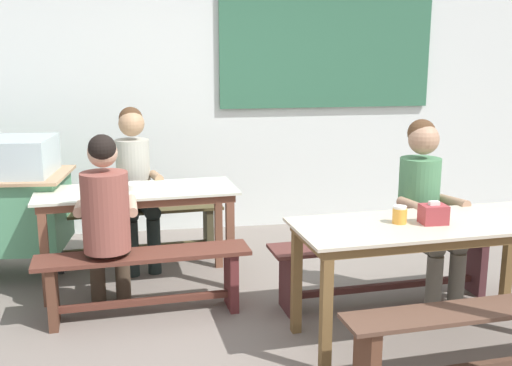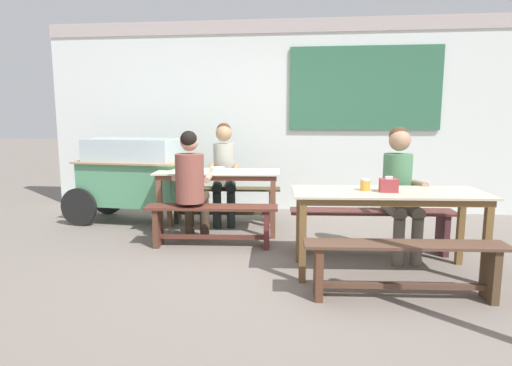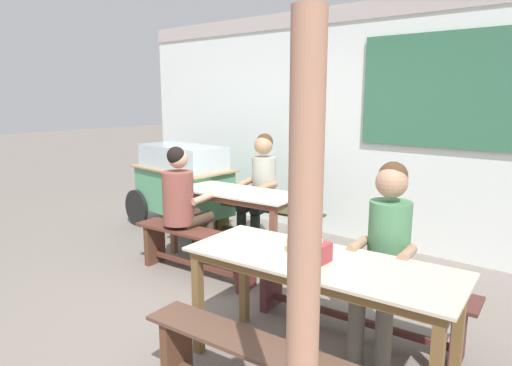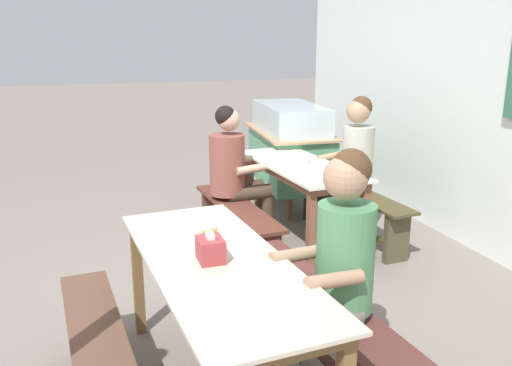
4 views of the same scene
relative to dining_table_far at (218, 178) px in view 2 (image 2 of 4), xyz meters
The scene contains 15 objects.
ground_plane 1.52m from the dining_table_far, 51.79° to the right, with size 40.00×40.00×0.00m, color slate.
backdrop_wall 1.92m from the dining_table_far, 60.21° to the left, with size 7.55×0.23×2.83m.
dining_table_far is the anchor object (origin of this frame).
dining_table_near 2.18m from the dining_table_far, 33.44° to the right, with size 1.77×0.80×0.77m.
bench_far_back 0.70m from the dining_table_far, 94.62° to the left, with size 1.55×0.39×0.46m.
bench_far_front 0.70m from the dining_table_far, 85.38° to the right, with size 1.47×0.41×0.46m.
bench_near_back 1.91m from the dining_table_far, 19.00° to the right, with size 1.74×0.45×0.46m.
bench_near_front 2.62m from the dining_table_far, 43.84° to the right, with size 1.61×0.39×0.46m.
food_cart 1.33m from the dining_table_far, 162.45° to the left, with size 1.77×0.87×1.13m.
person_right_near_table 2.13m from the dining_table_far, 18.34° to the right, with size 0.44×0.59×1.33m.
person_left_back_turned 0.57m from the dining_table_far, 109.66° to the right, with size 0.44×0.57×1.28m.
person_center_facing 0.52m from the dining_table_far, 93.01° to the left, with size 0.44×0.58×1.34m.
tissue_box 2.20m from the dining_table_far, 34.17° to the right, with size 0.16×0.12×0.14m.
condiment_jar 2.02m from the dining_table_far, 36.45° to the right, with size 0.09×0.09×0.11m.
soup_bowl 0.12m from the dining_table_far, 139.41° to the left, with size 0.17×0.17×0.05m, color silver.
Camera 2 is at (0.28, -4.22, 1.47)m, focal length 31.17 mm.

